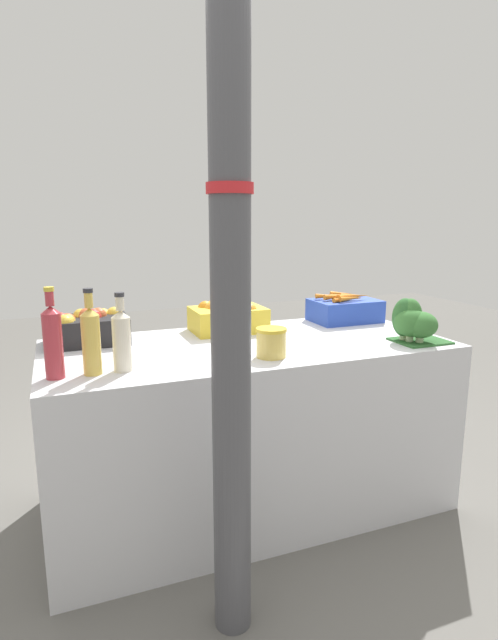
{
  "coord_description": "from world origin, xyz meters",
  "views": [
    {
      "loc": [
        -0.75,
        -1.92,
        1.27
      ],
      "look_at": [
        0.0,
        0.0,
        0.85
      ],
      "focal_mm": 28.0,
      "sensor_mm": 36.0,
      "label": 1
    }
  ],
  "objects_px": {
    "apple_crate": "(87,326)",
    "juice_bottle_golden": "(91,339)",
    "support_pole": "(230,234)",
    "juice_bottle_cloudy": "(122,339)",
    "juice_bottle_ruby": "(53,340)",
    "carrot_crate": "(345,309)",
    "broccoli_pile": "(412,322)",
    "pickle_jar": "(271,342)",
    "orange_crate": "(226,316)"
  },
  "relations": [
    {
      "from": "support_pole",
      "to": "orange_crate",
      "type": "bearing_deg",
      "value": 72.25
    },
    {
      "from": "broccoli_pile",
      "to": "juice_bottle_ruby",
      "type": "distance_m",
      "value": 1.42
    },
    {
      "from": "support_pole",
      "to": "broccoli_pile",
      "type": "bearing_deg",
      "value": 21.93
    },
    {
      "from": "broccoli_pile",
      "to": "pickle_jar",
      "type": "distance_m",
      "value": 0.65
    },
    {
      "from": "pickle_jar",
      "to": "juice_bottle_ruby",
      "type": "bearing_deg",
      "value": 178.14
    },
    {
      "from": "orange_crate",
      "to": "juice_bottle_ruby",
      "type": "height_order",
      "value": "juice_bottle_ruby"
    },
    {
      "from": "support_pole",
      "to": "juice_bottle_cloudy",
      "type": "bearing_deg",
      "value": 121.31
    },
    {
      "from": "apple_crate",
      "to": "juice_bottle_golden",
      "type": "distance_m",
      "value": 0.46
    },
    {
      "from": "broccoli_pile",
      "to": "orange_crate",
      "type": "bearing_deg",
      "value": 143.39
    },
    {
      "from": "juice_bottle_ruby",
      "to": "juice_bottle_cloudy",
      "type": "bearing_deg",
      "value": -0.0
    },
    {
      "from": "juice_bottle_golden",
      "to": "juice_bottle_cloudy",
      "type": "bearing_deg",
      "value": 0.0
    },
    {
      "from": "orange_crate",
      "to": "juice_bottle_cloudy",
      "type": "relative_size",
      "value": 1.21
    },
    {
      "from": "carrot_crate",
      "to": "broccoli_pile",
      "type": "height_order",
      "value": "broccoli_pile"
    },
    {
      "from": "orange_crate",
      "to": "support_pole",
      "type": "bearing_deg",
      "value": -107.75
    },
    {
      "from": "juice_bottle_cloudy",
      "to": "pickle_jar",
      "type": "xyz_separation_m",
      "value": [
        0.55,
        -0.03,
        -0.06
      ]
    },
    {
      "from": "juice_bottle_golden",
      "to": "pickle_jar",
      "type": "relative_size",
      "value": 2.5
    },
    {
      "from": "juice_bottle_ruby",
      "to": "support_pole",
      "type": "bearing_deg",
      "value": -41.37
    },
    {
      "from": "broccoli_pile",
      "to": "juice_bottle_cloudy",
      "type": "height_order",
      "value": "juice_bottle_cloudy"
    },
    {
      "from": "juice_bottle_ruby",
      "to": "pickle_jar",
      "type": "relative_size",
      "value": 2.59
    },
    {
      "from": "orange_crate",
      "to": "juice_bottle_cloudy",
      "type": "height_order",
      "value": "juice_bottle_cloudy"
    },
    {
      "from": "apple_crate",
      "to": "juice_bottle_cloudy",
      "type": "distance_m",
      "value": 0.47
    },
    {
      "from": "apple_crate",
      "to": "orange_crate",
      "type": "relative_size",
      "value": 1.0
    },
    {
      "from": "juice_bottle_cloudy",
      "to": "pickle_jar",
      "type": "height_order",
      "value": "juice_bottle_cloudy"
    },
    {
      "from": "juice_bottle_golden",
      "to": "juice_bottle_cloudy",
      "type": "xyz_separation_m",
      "value": [
        0.1,
        0.0,
        -0.01
      ]
    },
    {
      "from": "juice_bottle_golden",
      "to": "pickle_jar",
      "type": "xyz_separation_m",
      "value": [
        0.65,
        -0.03,
        -0.07
      ]
    },
    {
      "from": "carrot_crate",
      "to": "broccoli_pile",
      "type": "distance_m",
      "value": 0.49
    },
    {
      "from": "juice_bottle_cloudy",
      "to": "juice_bottle_ruby",
      "type": "bearing_deg",
      "value": 180.0
    },
    {
      "from": "carrot_crate",
      "to": "juice_bottle_ruby",
      "type": "xyz_separation_m",
      "value": [
        -1.4,
        -0.45,
        0.07
      ]
    },
    {
      "from": "orange_crate",
      "to": "broccoli_pile",
      "type": "relative_size",
      "value": 1.41
    },
    {
      "from": "juice_bottle_ruby",
      "to": "juice_bottle_golden",
      "type": "bearing_deg",
      "value": -0.0
    },
    {
      "from": "orange_crate",
      "to": "broccoli_pile",
      "type": "xyz_separation_m",
      "value": [
        0.67,
        -0.5,
        0.02
      ]
    },
    {
      "from": "orange_crate",
      "to": "carrot_crate",
      "type": "distance_m",
      "value": 0.64
    },
    {
      "from": "juice_bottle_ruby",
      "to": "apple_crate",
      "type": "bearing_deg",
      "value": 73.88
    },
    {
      "from": "juice_bottle_golden",
      "to": "broccoli_pile",
      "type": "bearing_deg",
      "value": -1.58
    },
    {
      "from": "apple_crate",
      "to": "carrot_crate",
      "type": "distance_m",
      "value": 1.26
    },
    {
      "from": "support_pole",
      "to": "orange_crate",
      "type": "relative_size",
      "value": 7.32
    },
    {
      "from": "juice_bottle_cloudy",
      "to": "pickle_jar",
      "type": "relative_size",
      "value": 2.34
    },
    {
      "from": "broccoli_pile",
      "to": "pickle_jar",
      "type": "height_order",
      "value": "broccoli_pile"
    },
    {
      "from": "carrot_crate",
      "to": "juice_bottle_golden",
      "type": "xyz_separation_m",
      "value": [
        -1.28,
        -0.45,
        0.06
      ]
    },
    {
      "from": "apple_crate",
      "to": "orange_crate",
      "type": "bearing_deg",
      "value": 0.2
    },
    {
      "from": "apple_crate",
      "to": "juice_bottle_cloudy",
      "type": "xyz_separation_m",
      "value": [
        0.09,
        -0.46,
        0.04
      ]
    },
    {
      "from": "juice_bottle_ruby",
      "to": "juice_bottle_golden",
      "type": "distance_m",
      "value": 0.12
    },
    {
      "from": "carrot_crate",
      "to": "juice_bottle_cloudy",
      "type": "bearing_deg",
      "value": -158.93
    },
    {
      "from": "support_pole",
      "to": "carrot_crate",
      "type": "distance_m",
      "value": 1.33
    },
    {
      "from": "juice_bottle_ruby",
      "to": "juice_bottle_cloudy",
      "type": "xyz_separation_m",
      "value": [
        0.22,
        -0.0,
        -0.01
      ]
    },
    {
      "from": "juice_bottle_golden",
      "to": "juice_bottle_cloudy",
      "type": "relative_size",
      "value": 1.07
    },
    {
      "from": "support_pole",
      "to": "juice_bottle_ruby",
      "type": "bearing_deg",
      "value": 138.63
    },
    {
      "from": "juice_bottle_golden",
      "to": "pickle_jar",
      "type": "height_order",
      "value": "juice_bottle_golden"
    },
    {
      "from": "orange_crate",
      "to": "pickle_jar",
      "type": "bearing_deg",
      "value": -87.88
    },
    {
      "from": "broccoli_pile",
      "to": "juice_bottle_golden",
      "type": "height_order",
      "value": "juice_bottle_golden"
    }
  ]
}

